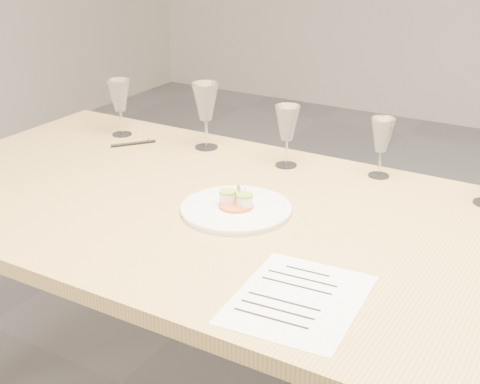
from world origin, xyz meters
The scene contains 8 objects.
dining_table centered at (0.00, 0.00, 0.68)m, with size 2.40×1.00×0.75m.
dinner_plate centered at (-0.20, -0.01, 0.76)m, with size 0.29×0.29×0.07m.
recipe_sheet centered at (0.12, -0.31, 0.75)m, with size 0.27×0.33×0.00m.
ballpoint_pen centered at (-0.77, 0.27, 0.76)m, with size 0.10×0.12×0.01m.
wine_glass_0 centered at (-0.87, 0.33, 0.89)m, with size 0.08×0.08×0.20m.
wine_glass_1 centered at (-0.55, 0.37, 0.90)m, with size 0.09×0.09×0.22m.
wine_glass_2 centered at (-0.25, 0.36, 0.88)m, with size 0.08×0.08×0.19m.
wine_glass_3 centered at (0.03, 0.42, 0.87)m, with size 0.07×0.07×0.18m.
Camera 1 is at (0.61, -1.36, 1.48)m, focal length 50.00 mm.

